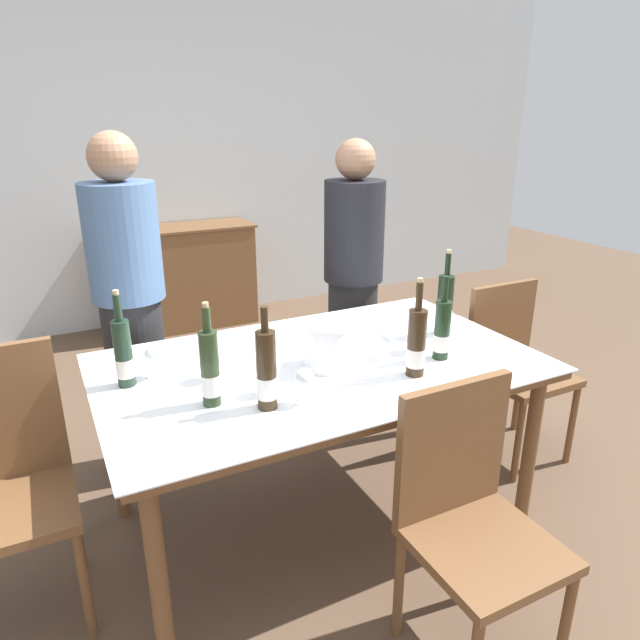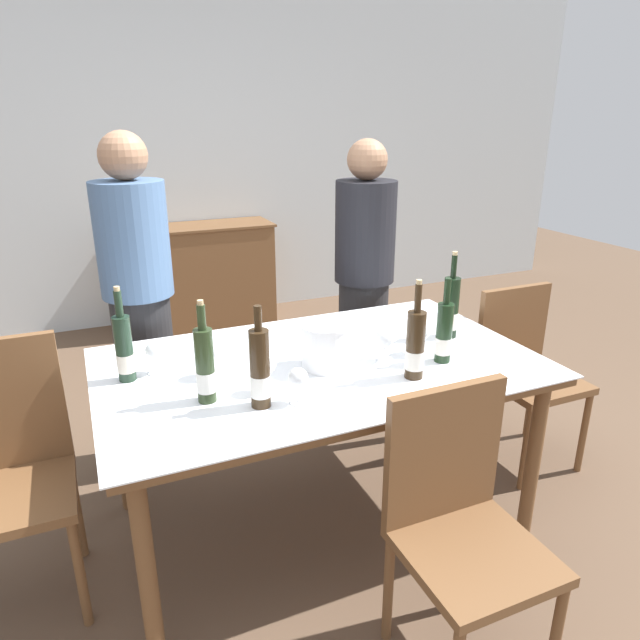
{
  "view_description": "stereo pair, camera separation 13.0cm",
  "coord_description": "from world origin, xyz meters",
  "px_view_note": "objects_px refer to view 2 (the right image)",
  "views": [
    {
      "loc": [
        -0.95,
        -1.88,
        1.71
      ],
      "look_at": [
        0.0,
        0.0,
        0.95
      ],
      "focal_mm": 32.0,
      "sensor_mm": 36.0,
      "label": 1
    },
    {
      "loc": [
        -0.84,
        -1.93,
        1.71
      ],
      "look_at": [
        0.0,
        0.0,
        0.95
      ],
      "focal_mm": 32.0,
      "sensor_mm": 36.0,
      "label": 2
    }
  ],
  "objects_px": {
    "wine_glass_4": "(154,352)",
    "wine_glass_1": "(212,352)",
    "dining_table": "(320,377)",
    "person_guest_left": "(364,286)",
    "wine_glass_0": "(385,339)",
    "wine_bottle_2": "(450,309)",
    "wine_bottle_4": "(444,334)",
    "wine_glass_5": "(298,379)",
    "ice_bucket": "(325,344)",
    "wine_bottle_0": "(415,346)",
    "wine_bottle_1": "(205,367)",
    "wine_glass_3": "(420,332)",
    "chair_near_front": "(459,514)",
    "wine_bottle_3": "(260,371)",
    "wine_glass_2": "(266,365)",
    "chair_left_end": "(8,460)",
    "sideboard_cabinet": "(200,275)",
    "wine_bottle_5": "(124,349)",
    "person_host": "(141,310)",
    "chair_right_end": "(524,363)"
  },
  "relations": [
    {
      "from": "wine_glass_4",
      "to": "wine_glass_1",
      "type": "bearing_deg",
      "value": -31.62
    },
    {
      "from": "dining_table",
      "to": "person_guest_left",
      "type": "xyz_separation_m",
      "value": [
        0.61,
        0.79,
        0.1
      ]
    },
    {
      "from": "wine_glass_1",
      "to": "wine_glass_0",
      "type": "bearing_deg",
      "value": -10.24
    },
    {
      "from": "wine_bottle_2",
      "to": "wine_glass_4",
      "type": "distance_m",
      "value": 1.27
    },
    {
      "from": "dining_table",
      "to": "wine_glass_1",
      "type": "bearing_deg",
      "value": 175.18
    },
    {
      "from": "wine_bottle_2",
      "to": "wine_glass_4",
      "type": "xyz_separation_m",
      "value": [
        -1.26,
        0.13,
        -0.04
      ]
    },
    {
      "from": "dining_table",
      "to": "wine_bottle_2",
      "type": "xyz_separation_m",
      "value": [
        0.64,
        0.03,
        0.2
      ]
    },
    {
      "from": "wine_bottle_2",
      "to": "wine_bottle_4",
      "type": "distance_m",
      "value": 0.29
    },
    {
      "from": "person_guest_left",
      "to": "dining_table",
      "type": "bearing_deg",
      "value": -127.75
    },
    {
      "from": "wine_glass_0",
      "to": "wine_glass_1",
      "type": "distance_m",
      "value": 0.68
    },
    {
      "from": "wine_bottle_2",
      "to": "wine_glass_5",
      "type": "relative_size",
      "value": 2.96
    },
    {
      "from": "ice_bucket",
      "to": "wine_bottle_4",
      "type": "distance_m",
      "value": 0.48
    },
    {
      "from": "wine_bottle_0",
      "to": "wine_glass_0",
      "type": "height_order",
      "value": "wine_bottle_0"
    },
    {
      "from": "wine_bottle_2",
      "to": "dining_table",
      "type": "bearing_deg",
      "value": -177.39
    },
    {
      "from": "wine_bottle_1",
      "to": "wine_glass_3",
      "type": "distance_m",
      "value": 0.9
    },
    {
      "from": "wine_glass_5",
      "to": "chair_near_front",
      "type": "relative_size",
      "value": 0.14
    },
    {
      "from": "ice_bucket",
      "to": "wine_bottle_3",
      "type": "bearing_deg",
      "value": -148.07
    },
    {
      "from": "wine_glass_2",
      "to": "chair_left_end",
      "type": "bearing_deg",
      "value": 163.92
    },
    {
      "from": "wine_glass_3",
      "to": "sideboard_cabinet",
      "type": "bearing_deg",
      "value": 96.57
    },
    {
      "from": "wine_bottle_5",
      "to": "wine_glass_2",
      "type": "xyz_separation_m",
      "value": [
        0.45,
        -0.3,
        -0.02
      ]
    },
    {
      "from": "ice_bucket",
      "to": "wine_glass_4",
      "type": "xyz_separation_m",
      "value": [
        -0.62,
        0.21,
        -0.01
      ]
    },
    {
      "from": "wine_bottle_2",
      "to": "wine_glass_2",
      "type": "bearing_deg",
      "value": -168.14
    },
    {
      "from": "wine_bottle_3",
      "to": "wine_glass_3",
      "type": "height_order",
      "value": "wine_bottle_3"
    },
    {
      "from": "wine_bottle_3",
      "to": "person_guest_left",
      "type": "relative_size",
      "value": 0.23
    },
    {
      "from": "wine_bottle_3",
      "to": "wine_glass_4",
      "type": "distance_m",
      "value": 0.51
    },
    {
      "from": "sideboard_cabinet",
      "to": "wine_bottle_2",
      "type": "bearing_deg",
      "value": -78.39
    },
    {
      "from": "wine_glass_4",
      "to": "person_host",
      "type": "relative_size",
      "value": 0.08
    },
    {
      "from": "wine_glass_0",
      "to": "dining_table",
      "type": "bearing_deg",
      "value": 160.87
    },
    {
      "from": "wine_bottle_0",
      "to": "wine_bottle_2",
      "type": "bearing_deg",
      "value": 38.77
    },
    {
      "from": "person_guest_left",
      "to": "ice_bucket",
      "type": "bearing_deg",
      "value": -126.09
    },
    {
      "from": "wine_bottle_3",
      "to": "wine_glass_0",
      "type": "relative_size",
      "value": 2.68
    },
    {
      "from": "wine_bottle_2",
      "to": "ice_bucket",
      "type": "bearing_deg",
      "value": -172.97
    },
    {
      "from": "wine_bottle_3",
      "to": "wine_glass_0",
      "type": "xyz_separation_m",
      "value": [
        0.58,
        0.17,
        -0.04
      ]
    },
    {
      "from": "wine_bottle_1",
      "to": "wine_bottle_2",
      "type": "height_order",
      "value": "wine_bottle_2"
    },
    {
      "from": "dining_table",
      "to": "wine_bottle_4",
      "type": "relative_size",
      "value": 5.02
    },
    {
      "from": "wine_glass_0",
      "to": "chair_near_front",
      "type": "height_order",
      "value": "chair_near_front"
    },
    {
      "from": "wine_glass_0",
      "to": "wine_glass_5",
      "type": "distance_m",
      "value": 0.5
    },
    {
      "from": "wine_glass_2",
      "to": "chair_left_end",
      "type": "height_order",
      "value": "chair_left_end"
    },
    {
      "from": "wine_glass_3",
      "to": "wine_glass_4",
      "type": "distance_m",
      "value": 1.06
    },
    {
      "from": "wine_bottle_5",
      "to": "wine_glass_0",
      "type": "relative_size",
      "value": 2.71
    },
    {
      "from": "wine_glass_3",
      "to": "chair_right_end",
      "type": "distance_m",
      "value": 0.85
    },
    {
      "from": "wine_bottle_4",
      "to": "wine_glass_0",
      "type": "height_order",
      "value": "wine_bottle_4"
    },
    {
      "from": "wine_bottle_3",
      "to": "wine_glass_5",
      "type": "height_order",
      "value": "wine_bottle_3"
    },
    {
      "from": "wine_glass_5",
      "to": "chair_left_end",
      "type": "height_order",
      "value": "chair_left_end"
    },
    {
      "from": "wine_bottle_3",
      "to": "wine_glass_5",
      "type": "distance_m",
      "value": 0.13
    },
    {
      "from": "wine_bottle_2",
      "to": "wine_bottle_4",
      "type": "bearing_deg",
      "value": -130.55
    },
    {
      "from": "chair_left_end",
      "to": "wine_bottle_3",
      "type": "bearing_deg",
      "value": -22.56
    },
    {
      "from": "wine_glass_3",
      "to": "chair_left_end",
      "type": "xyz_separation_m",
      "value": [
        -1.58,
        0.18,
        -0.31
      ]
    },
    {
      "from": "wine_glass_5",
      "to": "chair_right_end",
      "type": "xyz_separation_m",
      "value": [
        1.37,
        0.37,
        -0.34
      ]
    },
    {
      "from": "sideboard_cabinet",
      "to": "wine_bottle_5",
      "type": "relative_size",
      "value": 3.41
    }
  ]
}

